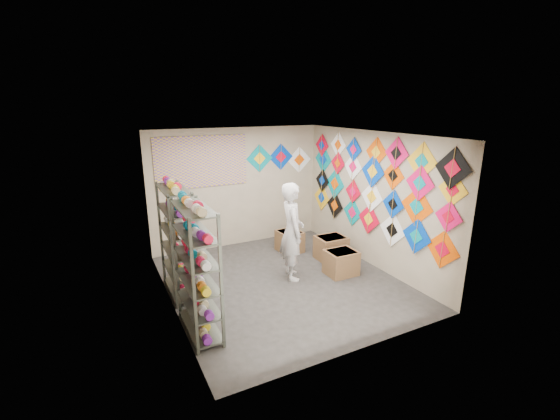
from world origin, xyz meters
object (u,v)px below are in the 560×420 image
shelf_rack_front (197,271)px  carton_c (290,241)px  shelf_rack_back (177,241)px  carton_b (331,248)px  carton_a (341,263)px  shopkeeper (292,231)px

shelf_rack_front → carton_c: shelf_rack_front is taller
shelf_rack_back → carton_b: (3.19, 0.04, -0.70)m
carton_b → shelf_rack_front: bearing=-156.0°
carton_b → carton_c: 0.97m
carton_a → shelf_rack_front: bearing=-167.2°
shelf_rack_front → carton_c: size_ratio=3.57×
shelf_rack_front → shelf_rack_back: same height
shelf_rack_front → shelf_rack_back: 1.30m
shelf_rack_back → carton_c: shelf_rack_back is taller
carton_a → carton_b: (0.25, 0.71, 0.01)m
shopkeeper → carton_c: size_ratio=3.46×
carton_c → shelf_rack_back: bearing=-166.8°
shopkeeper → carton_a: bearing=-93.9°
shelf_rack_front → carton_a: bearing=12.0°
shopkeeper → shelf_rack_back: bearing=95.1°
shelf_rack_front → carton_b: shelf_rack_front is taller
shopkeeper → carton_c: (0.59, 1.18, -0.69)m
shopkeeper → carton_b: (1.17, 0.40, -0.67)m
shelf_rack_back → shopkeeper: bearing=-10.0°
shelf_rack_front → shopkeeper: 2.23m
shopkeeper → carton_a: size_ratio=3.23×
carton_a → carton_c: 1.53m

